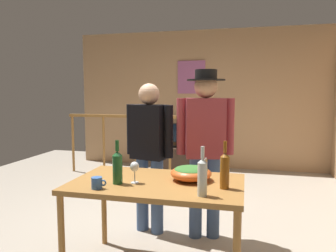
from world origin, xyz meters
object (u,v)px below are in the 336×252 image
at_px(wine_glass, 135,168).
at_px(person_standing_left, 149,147).
at_px(wine_bottle_green, 117,166).
at_px(wine_bottle_clear, 202,176).
at_px(mug_blue, 97,183).
at_px(stair_railing, 161,138).
at_px(wine_bottle_amber, 225,170).
at_px(flat_screen_tv, 177,133).
at_px(person_standing_right, 205,139).
at_px(tv_console, 177,158).
at_px(salad_bowl, 191,172).
at_px(serving_table, 157,190).
at_px(framed_picture, 191,77).

xyz_separation_m(wine_glass, person_standing_left, (-0.13, 0.83, 0.02)).
xyz_separation_m(wine_bottle_green, wine_bottle_clear, (0.68, -0.14, 0.00)).
xyz_separation_m(wine_bottle_clear, mug_blue, (-0.78, -0.02, -0.10)).
xyz_separation_m(stair_railing, wine_bottle_amber, (1.28, -2.96, 0.22)).
bearing_deg(flat_screen_tv, person_standing_right, -72.15).
bearing_deg(person_standing_left, wine_glass, 112.38).
relative_size(tv_console, salad_bowl, 2.71).
relative_size(wine_bottle_green, mug_blue, 2.95).
bearing_deg(wine_bottle_green, person_standing_right, 56.84).
xyz_separation_m(wine_bottle_clear, person_standing_right, (-0.11, 1.01, 0.11)).
bearing_deg(flat_screen_tv, salad_bowl, -75.89).
relative_size(tv_console, serving_table, 0.66).
bearing_deg(framed_picture, person_standing_right, -77.82).
relative_size(framed_picture, stair_railing, 0.25).
xyz_separation_m(salad_bowl, wine_bottle_amber, (0.28, -0.16, 0.08)).
xyz_separation_m(serving_table, wine_bottle_clear, (0.40, -0.27, 0.21)).
relative_size(stair_railing, wine_glass, 15.05).
bearing_deg(stair_railing, wine_bottle_green, -81.42).
bearing_deg(wine_bottle_clear, framed_picture, 100.69).
relative_size(flat_screen_tv, wine_bottle_amber, 1.73).
relative_size(mug_blue, person_standing_right, 0.07).
relative_size(stair_railing, person_standing_right, 1.51).
xyz_separation_m(wine_bottle_amber, mug_blue, (-0.92, -0.23, -0.10)).
distance_m(framed_picture, stair_railing, 1.46).
bearing_deg(mug_blue, person_standing_left, 85.20).
height_order(wine_glass, person_standing_left, person_standing_left).
xyz_separation_m(wine_bottle_amber, wine_bottle_green, (-0.82, -0.07, -0.01)).
bearing_deg(stair_railing, person_standing_right, -64.47).
distance_m(wine_bottle_green, person_standing_right, 1.05).
xyz_separation_m(stair_railing, flat_screen_tv, (0.14, 0.60, 0.01)).
height_order(stair_railing, wine_glass, stair_railing).
distance_m(wine_bottle_amber, person_standing_left, 1.16).
bearing_deg(tv_console, wine_bottle_clear, -75.32).
distance_m(wine_bottle_amber, wine_bottle_green, 0.82).
bearing_deg(person_standing_left, stair_railing, -65.04).
bearing_deg(wine_glass, wine_bottle_green, -159.51).
bearing_deg(wine_bottle_amber, stair_railing, 113.30).
bearing_deg(person_standing_right, salad_bowl, 73.89).
distance_m(stair_railing, tv_console, 0.81).
bearing_deg(wine_bottle_amber, wine_glass, -178.05).
bearing_deg(person_standing_left, mug_blue, 98.42).
distance_m(wine_bottle_clear, mug_blue, 0.78).
bearing_deg(wine_bottle_clear, person_standing_right, 96.09).
bearing_deg(framed_picture, wine_glass, -86.83).
xyz_separation_m(wine_glass, wine_bottle_amber, (0.69, 0.02, 0.02)).
relative_size(salad_bowl, person_standing_right, 0.20).
bearing_deg(wine_bottle_amber, wine_bottle_clear, -123.62).
bearing_deg(stair_railing, salad_bowl, -70.41).
bearing_deg(person_standing_left, serving_table, 124.60).
height_order(wine_bottle_green, wine_bottle_clear, wine_bottle_clear).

